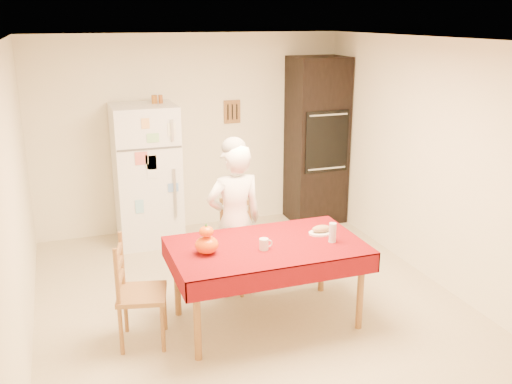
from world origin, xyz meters
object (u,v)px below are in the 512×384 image
refrigerator (147,175)px  pumpkin_lower (207,245)px  chair_far (242,238)px  chair_left (134,288)px  seated_woman (235,221)px  dining_table (267,252)px  bread_plate (321,233)px  coffee_mug (264,244)px  oven_cabinet (317,141)px  wine_glass (333,233)px

refrigerator → pumpkin_lower: size_ratio=8.42×
chair_far → pumpkin_lower: size_ratio=4.71×
chair_left → seated_woman: seated_woman is taller
dining_table → bread_plate: (0.57, 0.08, 0.08)m
seated_woman → coffee_mug: (0.04, -0.72, 0.03)m
bread_plate → dining_table: bearing=-172.3°
coffee_mug → bread_plate: 0.66m
pumpkin_lower → bread_plate: (1.12, 0.09, -0.07)m
refrigerator → dining_table: (0.68, -2.34, -0.16)m
refrigerator → seated_woman: refrigerator is taller
refrigerator → oven_cabinet: bearing=1.2°
oven_cabinet → bread_plate: bearing=-114.1°
seated_woman → wine_glass: bearing=129.2°
oven_cabinet → seated_woman: oven_cabinet is taller
seated_woman → wine_glass: (0.68, -0.75, 0.07)m
seated_woman → bread_plate: (0.67, -0.54, -0.01)m
refrigerator → seated_woman: 1.82m
wine_glass → bread_plate: bearing=91.8°
dining_table → chair_far: chair_far is taller
seated_woman → bread_plate: size_ratio=6.48×
refrigerator → dining_table: bearing=-73.8°
chair_left → refrigerator: bearing=0.8°
chair_left → oven_cabinet: bearing=-36.8°
coffee_mug → chair_left: bearing=172.5°
chair_left → bread_plate: (1.74, 0.03, 0.26)m
refrigerator → chair_far: (0.71, -1.54, -0.34)m
wine_glass → oven_cabinet: bearing=67.9°
pumpkin_lower → wine_glass: 1.13m
seated_woman → coffee_mug: seated_woman is taller
refrigerator → pumpkin_lower: bearing=-86.8°
chair_left → coffee_mug: size_ratio=9.50×
seated_woman → pumpkin_lower: (-0.44, -0.63, 0.06)m
wine_glass → seated_woman: bearing=131.9°
dining_table → coffee_mug: 0.17m
seated_woman → chair_left: bearing=25.5°
bread_plate → pumpkin_lower: bearing=-175.4°
seated_woman → bread_plate: seated_woman is taller
refrigerator → wine_glass: 2.78m
oven_cabinet → wine_glass: 2.74m
oven_cabinet → wine_glass: size_ratio=12.50×
refrigerator → chair_left: 2.38m
refrigerator → chair_left: size_ratio=1.79×
refrigerator → pumpkin_lower: 2.36m
oven_cabinet → chair_left: bearing=-139.8°
coffee_mug → wine_glass: 0.64m
dining_table → pumpkin_lower: (-0.55, -0.01, 0.14)m
chair_far → wine_glass: (0.54, -0.95, 0.34)m
coffee_mug → bread_plate: coffee_mug is taller
refrigerator → pumpkin_lower: (0.13, -2.36, -0.01)m
dining_table → pumpkin_lower: pumpkin_lower is taller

